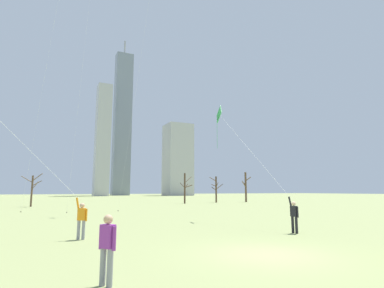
{
  "coord_description": "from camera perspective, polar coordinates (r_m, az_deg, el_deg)",
  "views": [
    {
      "loc": [
        -7.15,
        -8.91,
        2.18
      ],
      "look_at": [
        0.0,
        6.0,
        4.67
      ],
      "focal_mm": 28.99,
      "sensor_mm": 36.0,
      "label": 1
    }
  ],
  "objects": [
    {
      "name": "bare_tree_left_of_center",
      "position": [
        58.57,
        4.42,
        -8.13
      ],
      "size": [
        1.51,
        3.19,
        4.82
      ],
      "color": "#4C3828",
      "rests_on": "ground"
    },
    {
      "name": "skyline_mid_tower_left",
      "position": [
        134.92,
        -16.13,
        0.84
      ],
      "size": [
        5.81,
        6.12,
        46.95
      ],
      "color": "#B2B2B7",
      "rests_on": "ground"
    },
    {
      "name": "bare_tree_leftmost",
      "position": [
        48.5,
        -27.3,
        -7.25
      ],
      "size": [
        2.7,
        2.74,
        4.54
      ],
      "color": "brown",
      "rests_on": "ground"
    },
    {
      "name": "bare_tree_rightmost",
      "position": [
        53.7,
        -1.29,
        -8.04
      ],
      "size": [
        2.28,
        1.09,
        5.18
      ],
      "color": "#4C3828",
      "rests_on": "ground"
    },
    {
      "name": "distant_kite_drifting_left_orange",
      "position": [
        38.12,
        -8.41,
        21.54
      ],
      "size": [
        2.52,
        3.28,
        25.65
      ],
      "color": "orange",
      "rests_on": "ground"
    },
    {
      "name": "ground_plane",
      "position": [
        11.63,
        13.65,
        -19.15
      ],
      "size": [
        400.0,
        400.0,
        0.0
      ],
      "primitive_type": "plane",
      "color": "#848E56"
    },
    {
      "name": "skyline_wide_slab",
      "position": [
        144.11,
        -2.64,
        -2.89
      ],
      "size": [
        11.59,
        11.26,
        32.9
      ],
      "color": "#B2B2B7",
      "rests_on": "ground"
    },
    {
      "name": "bystander_strolling_midfield",
      "position": [
        7.87,
        -15.34,
        -17.6
      ],
      "size": [
        0.36,
        0.43,
        1.62
      ],
      "color": "gray",
      "rests_on": "ground"
    },
    {
      "name": "distant_kite_high_overhead_white",
      "position": [
        41.54,
        -23.99,
        19.89
      ],
      "size": [
        2.61,
        0.32,
        25.95
      ],
      "color": "white",
      "rests_on": "ground"
    },
    {
      "name": "kite_flyer_midfield_right_teal",
      "position": [
        15.59,
        -25.69,
        -5.58
      ],
      "size": [
        9.71,
        2.84,
        11.28
      ],
      "color": "gray",
      "rests_on": "ground"
    },
    {
      "name": "skyline_slender_spire",
      "position": [
        153.64,
        -12.7,
        3.87
      ],
      "size": [
        8.05,
        5.45,
        76.63
      ],
      "color": "gray",
      "rests_on": "ground"
    },
    {
      "name": "bare_tree_right_of_center",
      "position": [
        62.01,
        9.85,
        -7.71
      ],
      "size": [
        1.93,
        1.3,
        5.76
      ],
      "color": "brown",
      "rests_on": "ground"
    },
    {
      "name": "kite_flyer_midfield_center_green",
      "position": [
        18.92,
        13.85,
        -6.52
      ],
      "size": [
        0.75,
        9.12,
        8.96
      ],
      "color": "black",
      "rests_on": "ground"
    }
  ]
}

